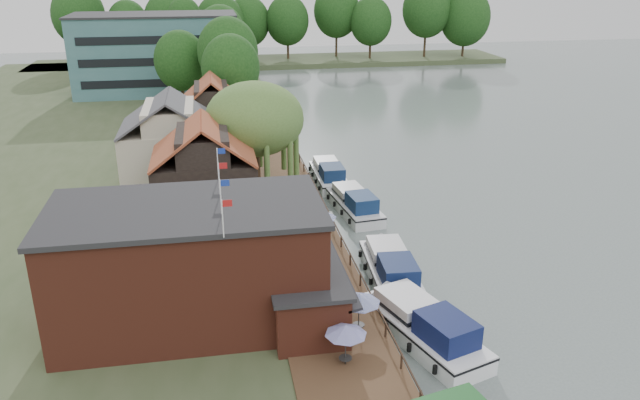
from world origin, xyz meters
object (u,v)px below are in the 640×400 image
cruiser_1 (391,265)px  cruiser_2 (355,201)px  umbrella_1 (359,312)px  umbrella_2 (330,296)px  umbrella_0 (346,345)px  pub (224,261)px  willow (255,141)px  cottage_a (205,172)px  cottage_b (171,140)px  umbrella_3 (311,246)px  cottage_c (213,117)px  hotel_block (157,53)px  cruiser_3 (329,172)px  umbrella_4 (321,225)px  cruiser_0 (423,321)px

cruiser_1 → cruiser_2: cruiser_1 is taller
umbrella_1 → umbrella_2: same height
umbrella_0 → pub: bearing=134.2°
umbrella_1 → willow: bearing=99.5°
cottage_a → umbrella_1: 20.14m
cottage_b → umbrella_2: cottage_b is taller
pub → umbrella_3: pub is taller
cruiser_1 → cottage_c: bearing=114.9°
hotel_block → cruiser_3: bearing=-67.3°
hotel_block → umbrella_1: 75.82m
cottage_c → umbrella_2: bearing=-80.2°
pub → umbrella_0: bearing=-45.8°
umbrella_1 → cruiser_2: size_ratio=0.25×
cottage_a → cruiser_3: (12.13, 10.34, -4.08)m
pub → umbrella_3: bearing=44.8°
hotel_block → cottage_a: bearing=-82.9°
cottage_b → umbrella_3: bearing=-61.8°
cruiser_2 → hotel_block: bearing=103.7°
cottage_c → umbrella_4: 25.74m
umbrella_4 → cottage_c: bearing=106.9°
cottage_a → cottage_c: size_ratio=1.01×
umbrella_3 → umbrella_4: (1.30, 3.45, 0.00)m
cottage_a → umbrella_4: size_ratio=3.59×
cottage_a → cruiser_2: bearing=8.8°
hotel_block → umbrella_4: 63.56m
umbrella_0 → cruiser_2: (5.91, 23.07, -1.12)m
cottage_c → umbrella_1: size_ratio=3.46×
cruiser_3 → umbrella_1: bearing=-97.2°
pub → hotel_block: size_ratio=0.79×
cottage_b → willow: bearing=-33.7°
cruiser_3 → umbrella_4: bearing=-102.7°
cottage_c → cruiser_3: 14.68m
hotel_block → cruiser_1: hotel_block is taller
hotel_block → cruiser_1: (19.44, -66.82, -5.89)m
umbrella_4 → cruiser_3: (3.69, 15.81, -1.12)m
umbrella_4 → cruiser_0: size_ratio=0.22×
umbrella_1 → umbrella_4: same height
cruiser_1 → cottage_a: bearing=142.9°
cottage_a → umbrella_3: cottage_a is taller
cottage_b → umbrella_4: cottage_b is taller
cottage_a → umbrella_2: (7.07, -15.95, -2.96)m
umbrella_1 → cruiser_3: 28.71m
willow → cruiser_2: bearing=-19.9°
pub → willow: bearing=80.1°
hotel_block → willow: 52.29m
pub → cottage_c: size_ratio=2.35×
hotel_block → umbrella_3: hotel_block is taller
umbrella_3 → umbrella_1: bearing=-82.5°
pub → willow: 20.36m
pub → cruiser_0: (11.23, -3.16, -3.34)m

